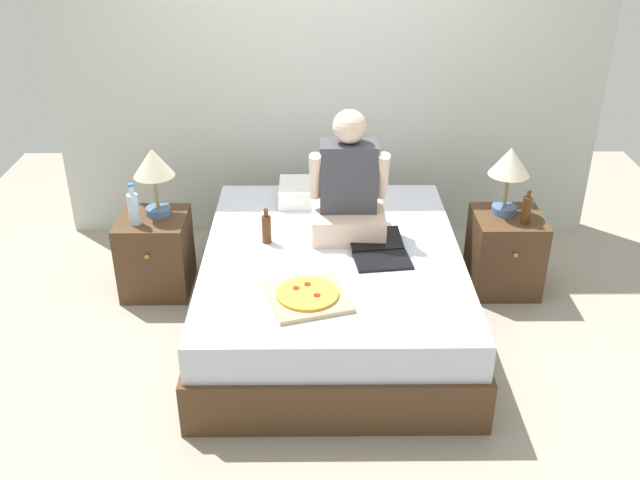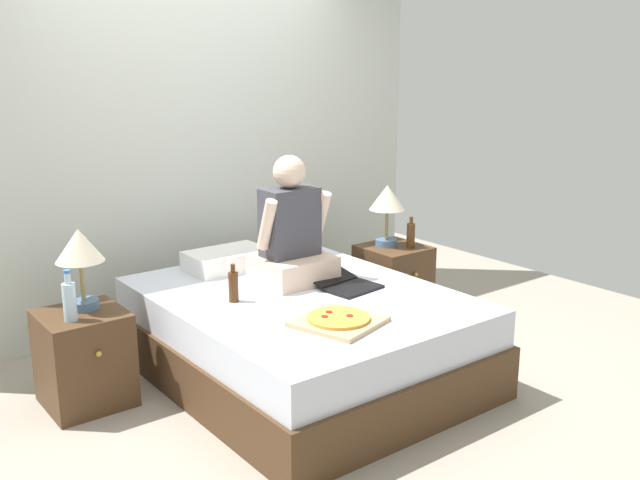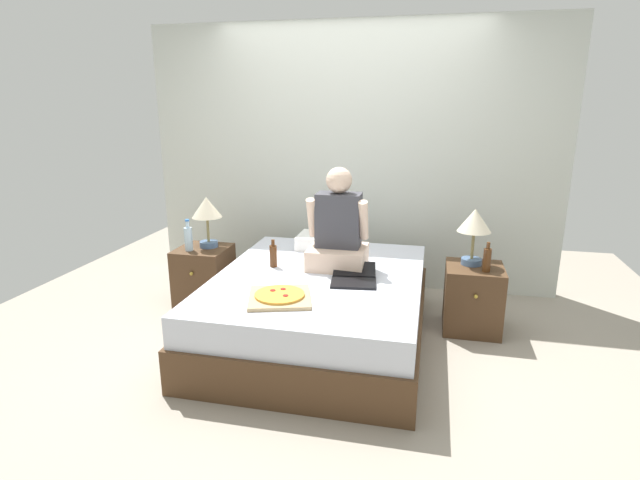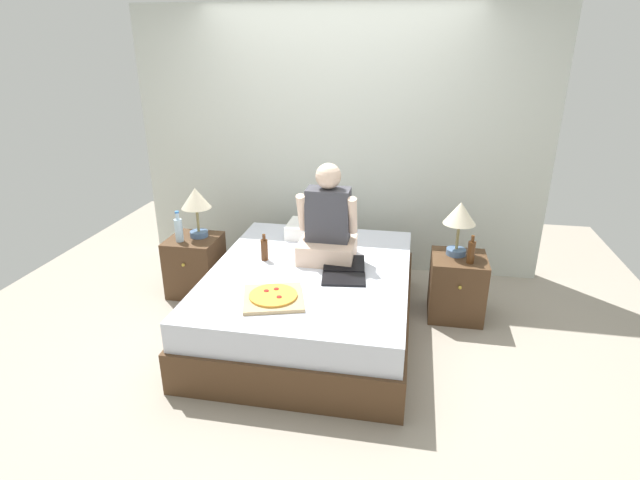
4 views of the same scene
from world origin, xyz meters
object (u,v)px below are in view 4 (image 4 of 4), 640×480
at_px(pizza_box, 273,297).
at_px(lamp_on_left_nightstand, 196,202).
at_px(person_seated, 328,225).
at_px(laptop, 344,274).
at_px(nightstand_right, 457,286).
at_px(beer_bottle_on_bed, 264,249).
at_px(nightstand_left, 196,265).
at_px(beer_bottle, 471,252).
at_px(lamp_on_right_nightstand, 460,217).
at_px(bed, 310,300).
at_px(water_bottle, 179,229).

bearing_deg(pizza_box, lamp_on_left_nightstand, 133.83).
height_order(person_seated, laptop, person_seated).
relative_size(nightstand_right, beer_bottle_on_bed, 2.41).
xyz_separation_m(nightstand_left, pizza_box, (1.01, -0.96, 0.28)).
bearing_deg(lamp_on_left_nightstand, beer_bottle, -3.66).
distance_m(lamp_on_right_nightstand, pizza_box, 1.66).
xyz_separation_m(lamp_on_left_nightstand, nightstand_right, (2.27, -0.05, -0.59)).
bearing_deg(bed, laptop, -14.42).
height_order(lamp_on_left_nightstand, beer_bottle_on_bed, lamp_on_left_nightstand).
relative_size(lamp_on_left_nightstand, lamp_on_right_nightstand, 1.00).
distance_m(water_bottle, nightstand_right, 2.43).
bearing_deg(bed, lamp_on_left_nightstand, 156.44).
height_order(nightstand_left, beer_bottle_on_bed, beer_bottle_on_bed).
relative_size(lamp_on_right_nightstand, beer_bottle_on_bed, 2.05).
bearing_deg(nightstand_left, pizza_box, -43.57).
relative_size(bed, lamp_on_right_nightstand, 4.40).
bearing_deg(bed, person_seated, 67.26).
bearing_deg(laptop, person_seated, 119.87).
bearing_deg(lamp_on_right_nightstand, bed, -156.62).
relative_size(bed, beer_bottle_on_bed, 9.01).
height_order(bed, laptop, laptop).
bearing_deg(laptop, water_bottle, 164.55).
xyz_separation_m(water_bottle, pizza_box, (1.09, -0.87, -0.10)).
distance_m(bed, lamp_on_right_nightstand, 1.37).
relative_size(laptop, pizza_box, 0.90).
distance_m(nightstand_right, person_seated, 1.21).
bearing_deg(lamp_on_right_nightstand, water_bottle, -176.61).
height_order(nightstand_right, lamp_on_right_nightstand, lamp_on_right_nightstand).
bearing_deg(pizza_box, beer_bottle_on_bed, 111.32).
bearing_deg(beer_bottle, lamp_on_right_nightstand, 123.69).
relative_size(nightstand_right, laptop, 1.17).
bearing_deg(laptop, beer_bottle_on_bed, 164.77).
bearing_deg(pizza_box, nightstand_right, 36.51).
height_order(nightstand_right, person_seated, person_seated).
distance_m(water_bottle, beer_bottle_on_bed, 0.88).
bearing_deg(lamp_on_right_nightstand, nightstand_left, -178.74).
bearing_deg(nightstand_right, laptop, -150.06).
relative_size(bed, beer_bottle, 8.62).
height_order(nightstand_left, beer_bottle, beer_bottle).
bearing_deg(lamp_on_left_nightstand, nightstand_left, -128.63).
bearing_deg(bed, water_bottle, 164.32).
relative_size(lamp_on_left_nightstand, pizza_box, 0.90).
relative_size(nightstand_left, water_bottle, 1.92).
xyz_separation_m(lamp_on_left_nightstand, beer_bottle, (2.34, -0.15, -0.23)).
bearing_deg(beer_bottle, nightstand_right, 125.01).
bearing_deg(nightstand_right, beer_bottle, -54.99).
bearing_deg(beer_bottle_on_bed, laptop, -15.23).
xyz_separation_m(nightstand_right, lamp_on_right_nightstand, (-0.03, 0.05, 0.59)).
distance_m(bed, nightstand_left, 1.24).
distance_m(person_seated, beer_bottle_on_bed, 0.54).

